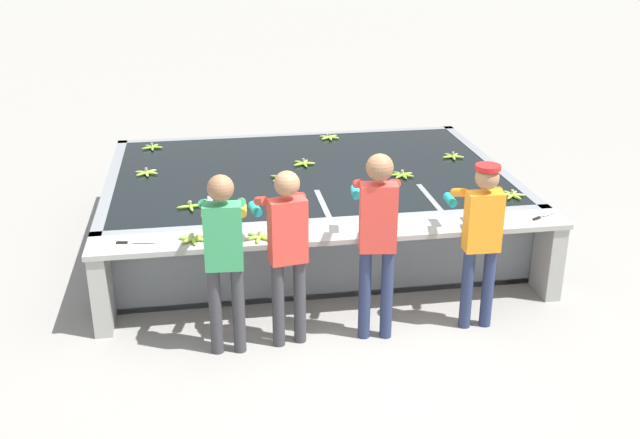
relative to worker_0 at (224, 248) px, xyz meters
name	(u,v)px	position (x,y,z in m)	size (l,w,h in m)	color
ground_plane	(339,320)	(1.06, 0.34, -0.99)	(80.00, 80.00, 0.00)	gray
wash_tank	(308,204)	(1.06, 2.39, -0.58)	(4.58, 3.22, 0.84)	gray
work_ledge	(335,253)	(1.06, 0.57, -0.39)	(4.58, 0.45, 0.84)	#9E9E99
worker_0	(224,248)	(0.00, 0.00, 0.00)	(0.43, 0.72, 1.65)	#38383D
worker_1	(287,242)	(0.54, 0.06, -0.01)	(0.48, 0.73, 1.64)	#38383D
worker_2	(377,229)	(1.34, 0.04, 0.07)	(0.47, 0.74, 1.75)	navy
worker_3	(481,231)	(2.31, 0.08, -0.03)	(0.42, 0.72, 1.59)	navy
banana_bunch_floating_0	(280,178)	(0.72, 2.13, -0.14)	(0.23, 0.23, 0.08)	#75A333
banana_bunch_floating_1	(512,195)	(3.08, 1.19, -0.14)	(0.28, 0.28, 0.08)	#9EC642
banana_bunch_floating_2	(146,173)	(-0.78, 2.56, -0.14)	(0.27, 0.28, 0.08)	#9EC642
banana_bunch_floating_3	(152,147)	(-0.77, 3.58, -0.14)	(0.28, 0.27, 0.08)	#7FAD33
banana_bunch_floating_4	(329,137)	(1.54, 3.68, -0.14)	(0.27, 0.28, 0.08)	#9EC642
banana_bunch_floating_5	(304,163)	(1.05, 2.62, -0.14)	(0.27, 0.27, 0.08)	#8CB738
banana_bunch_floating_6	(402,175)	(2.10, 2.01, -0.14)	(0.28, 0.28, 0.08)	#7FAD33
banana_bunch_floating_7	(190,206)	(-0.29, 1.39, -0.14)	(0.28, 0.28, 0.08)	#7FAD33
banana_bunch_floating_8	(453,156)	(2.90, 2.60, -0.14)	(0.27, 0.27, 0.08)	#8CB738
banana_bunch_ledge_0	(259,237)	(0.34, 0.50, -0.13)	(0.28, 0.28, 0.08)	#9EC642
banana_bunch_ledge_1	(384,228)	(1.52, 0.53, -0.13)	(0.28, 0.28, 0.08)	#8CB738
banana_bunch_ledge_2	(193,239)	(-0.27, 0.55, -0.13)	(0.28, 0.28, 0.08)	#9EC642
knife_0	(541,217)	(3.12, 0.57, -0.14)	(0.32, 0.20, 0.02)	silver
knife_1	(130,242)	(-0.83, 0.58, -0.14)	(0.35, 0.08, 0.02)	silver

